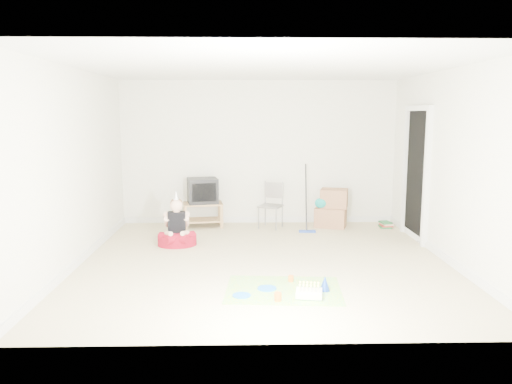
{
  "coord_description": "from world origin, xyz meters",
  "views": [
    {
      "loc": [
        -0.27,
        -6.61,
        2.0
      ],
      "look_at": [
        -0.1,
        0.4,
        0.9
      ],
      "focal_mm": 35.0,
      "sensor_mm": 36.0,
      "label": 1
    }
  ],
  "objects_px": {
    "folding_chair": "(271,206)",
    "birthday_cake": "(309,294)",
    "cardboard_boxes": "(331,209)",
    "seated_woman": "(177,233)",
    "tv_stand": "(203,212)",
    "crt_tv": "(203,191)"
  },
  "relations": [
    {
      "from": "crt_tv",
      "to": "folding_chair",
      "type": "xyz_separation_m",
      "value": [
        1.2,
        -0.14,
        -0.26
      ]
    },
    {
      "from": "folding_chair",
      "to": "birthday_cake",
      "type": "height_order",
      "value": "folding_chair"
    },
    {
      "from": "cardboard_boxes",
      "to": "seated_woman",
      "type": "height_order",
      "value": "seated_woman"
    },
    {
      "from": "crt_tv",
      "to": "folding_chair",
      "type": "relative_size",
      "value": 0.63
    },
    {
      "from": "folding_chair",
      "to": "tv_stand",
      "type": "bearing_deg",
      "value": 173.52
    },
    {
      "from": "tv_stand",
      "to": "birthday_cake",
      "type": "distance_m",
      "value": 3.83
    },
    {
      "from": "folding_chair",
      "to": "seated_woman",
      "type": "distance_m",
      "value": 1.89
    },
    {
      "from": "tv_stand",
      "to": "seated_woman",
      "type": "relative_size",
      "value": 0.87
    },
    {
      "from": "seated_woman",
      "to": "birthday_cake",
      "type": "distance_m",
      "value": 2.87
    },
    {
      "from": "folding_chair",
      "to": "crt_tv",
      "type": "bearing_deg",
      "value": 173.52
    },
    {
      "from": "cardboard_boxes",
      "to": "birthday_cake",
      "type": "height_order",
      "value": "cardboard_boxes"
    },
    {
      "from": "tv_stand",
      "to": "seated_woman",
      "type": "distance_m",
      "value": 1.3
    },
    {
      "from": "tv_stand",
      "to": "cardboard_boxes",
      "type": "height_order",
      "value": "cardboard_boxes"
    },
    {
      "from": "folding_chair",
      "to": "birthday_cake",
      "type": "bearing_deg",
      "value": -85.92
    },
    {
      "from": "tv_stand",
      "to": "cardboard_boxes",
      "type": "xyz_separation_m",
      "value": [
        2.3,
        -0.06,
        0.07
      ]
    },
    {
      "from": "cardboard_boxes",
      "to": "seated_woman",
      "type": "distance_m",
      "value": 2.86
    },
    {
      "from": "folding_chair",
      "to": "cardboard_boxes",
      "type": "relative_size",
      "value": 1.2
    },
    {
      "from": "tv_stand",
      "to": "crt_tv",
      "type": "bearing_deg",
      "value": -45.0
    },
    {
      "from": "cardboard_boxes",
      "to": "birthday_cake",
      "type": "xyz_separation_m",
      "value": [
        -0.85,
        -3.48,
        -0.29
      ]
    },
    {
      "from": "folding_chair",
      "to": "seated_woman",
      "type": "height_order",
      "value": "seated_woman"
    },
    {
      "from": "folding_chair",
      "to": "birthday_cake",
      "type": "relative_size",
      "value": 2.57
    },
    {
      "from": "birthday_cake",
      "to": "crt_tv",
      "type": "bearing_deg",
      "value": 112.21
    }
  ]
}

